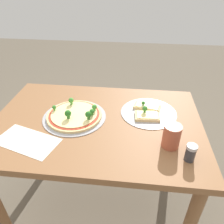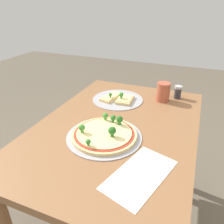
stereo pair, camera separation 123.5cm
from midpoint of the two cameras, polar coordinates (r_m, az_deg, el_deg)
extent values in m
plane|color=brown|center=(1.56, -21.66, -38.35)|extent=(8.00, 8.00, 0.00)
cube|color=brown|center=(0.97, -29.66, -18.99)|extent=(1.12, 0.76, 0.04)
cylinder|color=brown|center=(1.63, -20.79, -13.37)|extent=(0.06, 0.06, 0.72)
cylinder|color=brown|center=(1.36, 1.49, -21.04)|extent=(0.06, 0.06, 0.72)
cylinder|color=#A3A3A8|center=(0.93, -36.83, -22.03)|extent=(0.34, 0.34, 0.00)
cylinder|color=#E5C17F|center=(0.92, -36.99, -21.64)|extent=(0.30, 0.30, 0.01)
cylinder|color=#B73823|center=(0.92, -37.15, -21.30)|extent=(0.27, 0.27, 0.00)
cylinder|color=#F4DB8E|center=(0.91, -37.20, -21.17)|extent=(0.25, 0.25, 0.00)
sphere|color=#337A2D|center=(0.92, -32.41, -16.63)|extent=(0.03, 0.03, 0.03)
cylinder|color=#3F8136|center=(0.94, -32.13, -17.42)|extent=(0.01, 0.01, 0.01)
sphere|color=#286B23|center=(0.89, -31.57, -17.74)|extent=(0.03, 0.03, 0.03)
cylinder|color=#37742D|center=(0.90, -31.22, -18.72)|extent=(0.01, 0.01, 0.01)
sphere|color=#3D8933|center=(0.89, -44.86, -23.62)|extent=(0.02, 0.02, 0.02)
cylinder|color=#488E3A|center=(0.90, -44.53, -24.24)|extent=(0.01, 0.01, 0.01)
sphere|color=#286B23|center=(0.85, -37.10, -21.75)|extent=(0.03, 0.03, 0.03)
cylinder|color=#37742D|center=(0.87, -36.65, -22.77)|extent=(0.02, 0.02, 0.02)
sphere|color=#479338|center=(0.96, -33.80, -15.41)|extent=(0.03, 0.03, 0.03)
cylinder|color=#51973E|center=(0.97, -33.51, -16.22)|extent=(0.01, 0.01, 0.01)
sphere|color=#479338|center=(0.95, -42.81, -18.69)|extent=(0.03, 0.03, 0.03)
cylinder|color=#51973E|center=(0.97, -42.43, -19.53)|extent=(0.01, 0.01, 0.01)
cylinder|color=#A3A3A8|center=(1.15, -22.97, -7.90)|extent=(0.31, 0.31, 0.00)
cube|color=#E5C17F|center=(1.17, -24.77, -7.12)|extent=(0.17, 0.11, 0.02)
cube|color=#F4DB8E|center=(1.16, -24.86, -6.72)|extent=(0.14, 0.09, 0.00)
sphere|color=#286B23|center=(1.14, -25.74, -6.60)|extent=(0.02, 0.02, 0.02)
cylinder|color=#37742D|center=(1.14, -25.61, -7.13)|extent=(0.01, 0.01, 0.01)
cube|color=#E5C17F|center=(1.11, -21.43, -8.39)|extent=(0.14, 0.10, 0.02)
cube|color=#F4DB8E|center=(1.10, -21.52, -7.97)|extent=(0.12, 0.08, 0.00)
sphere|color=#3D8933|center=(1.09, -23.05, -6.98)|extent=(0.03, 0.03, 0.03)
cylinder|color=#488E3A|center=(1.10, -22.88, -7.75)|extent=(0.01, 0.01, 0.01)
cylinder|color=#AD5138|center=(1.03, -9.52, -6.40)|extent=(0.08, 0.08, 0.11)
cylinder|color=#333338|center=(1.06, -3.70, -6.44)|extent=(0.04, 0.04, 0.07)
cylinder|color=#B2B2B7|center=(1.04, -3.77, -4.60)|extent=(0.05, 0.05, 0.02)
cube|color=silver|center=(0.76, -38.63, -37.27)|extent=(0.33, 0.24, 0.00)
camera|label=1|loc=(0.62, 57.22, 22.54)|focal=35.00mm
camera|label=2|loc=(0.62, -122.78, -22.54)|focal=35.00mm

